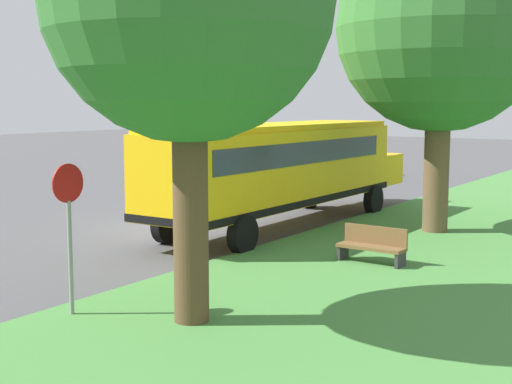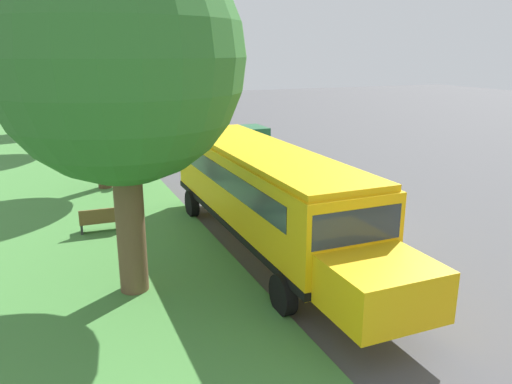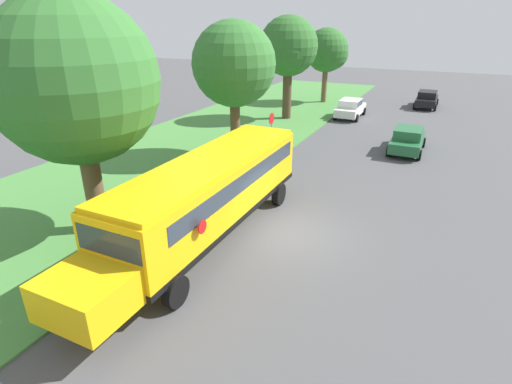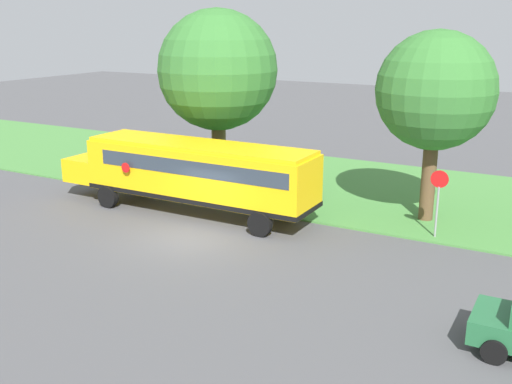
{
  "view_description": "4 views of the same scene",
  "coord_description": "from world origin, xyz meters",
  "px_view_note": "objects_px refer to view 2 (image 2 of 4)",
  "views": [
    {
      "loc": [
        -14.06,
        16.8,
        3.77
      ],
      "look_at": [
        -2.32,
        -0.86,
        1.12
      ],
      "focal_mm": 50.0,
      "sensor_mm": 36.0,
      "label": 1
    },
    {
      "loc": [
        -8.74,
        -15.1,
        6.02
      ],
      "look_at": [
        -2.33,
        0.17,
        1.33
      ],
      "focal_mm": 35.0,
      "sensor_mm": 36.0,
      "label": 2
    },
    {
      "loc": [
        4.76,
        -13.17,
        7.87
      ],
      "look_at": [
        -1.61,
        0.07,
        1.48
      ],
      "focal_mm": 28.0,
      "sensor_mm": 36.0,
      "label": 3
    },
    {
      "loc": [
        18.02,
        12.96,
        8.17
      ],
      "look_at": [
        -1.63,
        2.1,
        1.76
      ],
      "focal_mm": 42.0,
      "sensor_mm": 36.0,
      "label": 4
    }
  ],
  "objects_px": {
    "oak_tree_across_road": "(69,66)",
    "school_bus": "(265,190)",
    "car_black_furthest": "(186,111)",
    "oak_tree_far_end": "(62,56)",
    "oak_tree_roadside_mid": "(99,65)",
    "stop_sign": "(144,145)",
    "car_green_nearest": "(251,137)",
    "car_white_middle": "(137,125)",
    "oak_tree_beside_bus": "(124,62)",
    "park_bench": "(104,220)"
  },
  "relations": [
    {
      "from": "car_green_nearest",
      "to": "park_bench",
      "type": "height_order",
      "value": "car_green_nearest"
    },
    {
      "from": "car_black_furthest",
      "to": "oak_tree_far_end",
      "type": "xyz_separation_m",
      "value": [
        -10.28,
        -10.47,
        4.84
      ]
    },
    {
      "from": "car_white_middle",
      "to": "school_bus",
      "type": "bearing_deg",
      "value": -89.97
    },
    {
      "from": "car_white_middle",
      "to": "oak_tree_across_road",
      "type": "bearing_deg",
      "value": 124.69
    },
    {
      "from": "oak_tree_across_road",
      "to": "school_bus",
      "type": "bearing_deg",
      "value": -82.21
    },
    {
      "from": "car_green_nearest",
      "to": "park_bench",
      "type": "relative_size",
      "value": 2.72
    },
    {
      "from": "stop_sign",
      "to": "oak_tree_beside_bus",
      "type": "bearing_deg",
      "value": -101.68
    },
    {
      "from": "car_white_middle",
      "to": "oak_tree_far_end",
      "type": "distance_m",
      "value": 7.39
    },
    {
      "from": "car_black_furthest",
      "to": "oak_tree_roadside_mid",
      "type": "distance_m",
      "value": 23.47
    },
    {
      "from": "school_bus",
      "to": "oak_tree_roadside_mid",
      "type": "relative_size",
      "value": 1.57
    },
    {
      "from": "car_black_furthest",
      "to": "oak_tree_beside_bus",
      "type": "height_order",
      "value": "oak_tree_beside_bus"
    },
    {
      "from": "oak_tree_roadside_mid",
      "to": "park_bench",
      "type": "bearing_deg",
      "value": -98.08
    },
    {
      "from": "oak_tree_roadside_mid",
      "to": "oak_tree_far_end",
      "type": "bearing_deg",
      "value": 95.48
    },
    {
      "from": "school_bus",
      "to": "car_black_furthest",
      "type": "bearing_deg",
      "value": 79.57
    },
    {
      "from": "car_black_furthest",
      "to": "oak_tree_far_end",
      "type": "bearing_deg",
      "value": -134.47
    },
    {
      "from": "school_bus",
      "to": "car_white_middle",
      "type": "xyz_separation_m",
      "value": [
        -0.01,
        22.93,
        -1.05
      ]
    },
    {
      "from": "oak_tree_beside_bus",
      "to": "stop_sign",
      "type": "relative_size",
      "value": 3.22
    },
    {
      "from": "park_bench",
      "to": "school_bus",
      "type": "bearing_deg",
      "value": -36.81
    },
    {
      "from": "oak_tree_beside_bus",
      "to": "oak_tree_across_road",
      "type": "relative_size",
      "value": 1.24
    },
    {
      "from": "school_bus",
      "to": "stop_sign",
      "type": "xyz_separation_m",
      "value": [
        -1.81,
        10.07,
        -0.19
      ]
    },
    {
      "from": "car_green_nearest",
      "to": "oak_tree_beside_bus",
      "type": "relative_size",
      "value": 0.5
    },
    {
      "from": "oak_tree_far_end",
      "to": "stop_sign",
      "type": "relative_size",
      "value": 2.99
    },
    {
      "from": "car_black_furthest",
      "to": "park_bench",
      "type": "bearing_deg",
      "value": -110.52
    },
    {
      "from": "car_green_nearest",
      "to": "oak_tree_far_end",
      "type": "bearing_deg",
      "value": 153.86
    },
    {
      "from": "school_bus",
      "to": "car_black_furthest",
      "type": "height_order",
      "value": "school_bus"
    },
    {
      "from": "car_green_nearest",
      "to": "oak_tree_roadside_mid",
      "type": "relative_size",
      "value": 0.56
    },
    {
      "from": "oak_tree_roadside_mid",
      "to": "park_bench",
      "type": "distance_m",
      "value": 7.76
    },
    {
      "from": "car_white_middle",
      "to": "stop_sign",
      "type": "bearing_deg",
      "value": -97.97
    },
    {
      "from": "school_bus",
      "to": "oak_tree_far_end",
      "type": "height_order",
      "value": "oak_tree_far_end"
    },
    {
      "from": "car_white_middle",
      "to": "oak_tree_roadside_mid",
      "type": "height_order",
      "value": "oak_tree_roadside_mid"
    },
    {
      "from": "car_white_middle",
      "to": "park_bench",
      "type": "relative_size",
      "value": 2.72
    },
    {
      "from": "oak_tree_beside_bus",
      "to": "park_bench",
      "type": "distance_m",
      "value": 7.15
    },
    {
      "from": "stop_sign",
      "to": "school_bus",
      "type": "bearing_deg",
      "value": -79.79
    },
    {
      "from": "oak_tree_roadside_mid",
      "to": "stop_sign",
      "type": "bearing_deg",
      "value": 23.26
    },
    {
      "from": "oak_tree_beside_bus",
      "to": "oak_tree_across_road",
      "type": "xyz_separation_m",
      "value": [
        0.28,
        29.97,
        -0.84
      ]
    },
    {
      "from": "oak_tree_roadside_mid",
      "to": "car_green_nearest",
      "type": "bearing_deg",
      "value": 31.0
    },
    {
      "from": "car_green_nearest",
      "to": "oak_tree_far_end",
      "type": "distance_m",
      "value": 12.43
    },
    {
      "from": "car_green_nearest",
      "to": "stop_sign",
      "type": "relative_size",
      "value": 1.61
    },
    {
      "from": "oak_tree_across_road",
      "to": "stop_sign",
      "type": "relative_size",
      "value": 2.61
    },
    {
      "from": "car_green_nearest",
      "to": "oak_tree_beside_bus",
      "type": "height_order",
      "value": "oak_tree_beside_bus"
    },
    {
      "from": "park_bench",
      "to": "oak_tree_roadside_mid",
      "type": "bearing_deg",
      "value": 81.92
    },
    {
      "from": "car_white_middle",
      "to": "park_bench",
      "type": "bearing_deg",
      "value": -102.95
    },
    {
      "from": "car_white_middle",
      "to": "car_black_furthest",
      "type": "distance_m",
      "value": 9.3
    },
    {
      "from": "oak_tree_beside_bus",
      "to": "oak_tree_across_road",
      "type": "bearing_deg",
      "value": 89.46
    },
    {
      "from": "car_green_nearest",
      "to": "park_bench",
      "type": "xyz_separation_m",
      "value": [
        -10.1,
        -11.46,
        -0.4
      ]
    },
    {
      "from": "car_white_middle",
      "to": "oak_tree_beside_bus",
      "type": "xyz_separation_m",
      "value": [
        -4.17,
        -24.35,
        4.9
      ]
    },
    {
      "from": "oak_tree_roadside_mid",
      "to": "school_bus",
      "type": "bearing_deg",
      "value": -68.39
    },
    {
      "from": "car_white_middle",
      "to": "stop_sign",
      "type": "height_order",
      "value": "stop_sign"
    },
    {
      "from": "oak_tree_far_end",
      "to": "oak_tree_across_road",
      "type": "height_order",
      "value": "oak_tree_far_end"
    },
    {
      "from": "oak_tree_roadside_mid",
      "to": "oak_tree_across_road",
      "type": "height_order",
      "value": "oak_tree_roadside_mid"
    }
  ]
}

